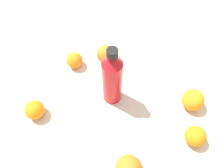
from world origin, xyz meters
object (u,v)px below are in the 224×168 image
orange_2 (106,54)px  orange_3 (35,110)px  orange_1 (129,168)px  water_bottle (112,77)px  orange_4 (195,136)px  orange_0 (193,100)px  orange_5 (74,60)px

orange_2 → orange_3: (-0.28, -0.20, -0.00)m
orange_1 → orange_2: size_ratio=1.07×
water_bottle → orange_4: bearing=112.6°
orange_3 → orange_4: same height
orange_0 → orange_3: 0.55m
water_bottle → orange_3: 0.29m
water_bottle → orange_3: bearing=-19.0°
orange_2 → orange_0: bearing=-43.4°
water_bottle → orange_1: water_bottle is taller
water_bottle → orange_5: size_ratio=4.06×
orange_1 → water_bottle: bearing=90.9°
orange_2 → orange_5: bearing=-177.2°
orange_2 → orange_4: orange_2 is taller
orange_1 → orange_5: bearing=106.3°
orange_0 → orange_4: 0.13m
orange_2 → orange_1: bearing=-89.8°
water_bottle → orange_3: size_ratio=3.86×
orange_4 → orange_5: (-0.36, 0.38, -0.00)m
water_bottle → orange_0: size_ratio=3.39×
orange_0 → orange_2: 0.37m
orange_0 → orange_5: size_ratio=1.20×
orange_0 → orange_2: bearing=136.6°
orange_3 → orange_4: 0.55m
water_bottle → orange_4: water_bottle is taller
water_bottle → orange_4: 0.33m
orange_3 → orange_0: bearing=-5.7°
water_bottle → orange_3: water_bottle is taller
orange_2 → orange_4: (0.23, -0.38, -0.00)m
orange_4 → orange_0: bearing=73.5°
water_bottle → orange_2: size_ratio=3.51×
orange_3 → orange_1: bearing=-41.0°
orange_1 → orange_4: 0.24m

